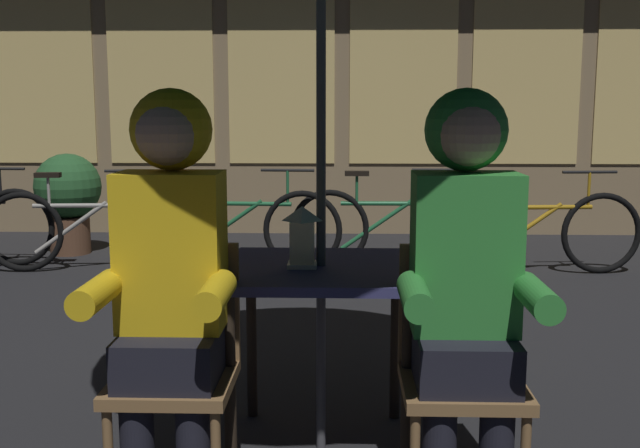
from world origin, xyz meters
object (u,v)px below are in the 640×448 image
Objects in this scene: bicycle_fourth at (390,227)px; bicycle_fifth at (539,232)px; chair_right at (460,362)px; chair_left at (177,359)px; person_right_hooded at (466,261)px; lantern at (302,235)px; potted_plant at (68,195)px; person_left_hooded at (170,259)px; bicycle_second at (86,229)px; cafe_table at (321,291)px; bicycle_third at (241,227)px.

bicycle_fourth is 1.00× the size of bicycle_fifth.
bicycle_fifth is at bearing 71.83° from chair_right.
person_right_hooded is at bearing -3.39° from chair_left.
lantern is 0.25× the size of potted_plant.
bicycle_fourth is (0.95, 3.76, -0.14)m from chair_left.
person_left_hooded is 0.96m from person_right_hooded.
chair_right is at bearing -54.83° from bicycle_second.
bicycle_third reaches higher than cafe_table.
bicycle_fifth is at bearing -3.53° from bicycle_third.
chair_left is 0.52× the size of bicycle_fifth.
person_left_hooded is 1.52× the size of potted_plant.
lantern is 0.75m from chair_right.
cafe_table is at bearing -97.93° from bicycle_fourth.
bicycle_fourth is 1.83× the size of potted_plant.
person_left_hooded is at bearing -176.61° from chair_right.
potted_plant is (-2.91, 4.36, -0.30)m from person_right_hooded.
bicycle_second is at bearing 113.15° from person_left_hooded.
chair_left is 4.72m from potted_plant.
potted_plant is at bearing 120.84° from lantern.
cafe_table is 0.44× the size of bicycle_third.
potted_plant is (-1.95, 4.30, 0.05)m from chair_left.
person_left_hooded reaches higher than lantern.
potted_plant is (-2.43, 3.93, -0.09)m from cafe_table.
bicycle_third is 1.78m from potted_plant.
cafe_table is 3.44m from bicycle_third.
bicycle_fourth is at bearing 90.12° from person_right_hooded.
bicycle_third is (-0.77, 3.34, -0.29)m from cafe_table.
person_right_hooded is at bearing -107.90° from bicycle_fifth.
lantern reaches higher than cafe_table.
chair_left reaches higher than bicycle_third.
bicycle_fifth is (1.17, 3.56, -0.14)m from chair_right.
chair_left is 0.52× the size of bicycle_third.
bicycle_third is (-0.70, 3.37, -0.51)m from lantern.
chair_left reaches higher than bicycle_fifth.
chair_right is 4.35m from bicycle_second.
lantern is at bearing 39.64° from chair_left.
potted_plant reaches higher than bicycle_third.
person_right_hooded is 0.83× the size of bicycle_third.
cafe_table is at bearing 37.55° from chair_left.
bicycle_second is at bearing 113.48° from chair_left.
bicycle_fourth is at bearing 82.07° from cafe_table.
person_left_hooded is 0.83× the size of bicycle_second.
lantern is 3.79m from bicycle_second.
chair_right reaches higher than cafe_table.
bicycle_second is (-1.54, 3.61, -0.50)m from person_left_hooded.
bicycle_third is at bearing 102.95° from cafe_table.
bicycle_third is 2.42m from bicycle_fifth.
chair_left is at bearing -66.52° from bicycle_second.
person_left_hooded is 4.78m from potted_plant.
bicycle_fourth is at bearing 75.78° from chair_left.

